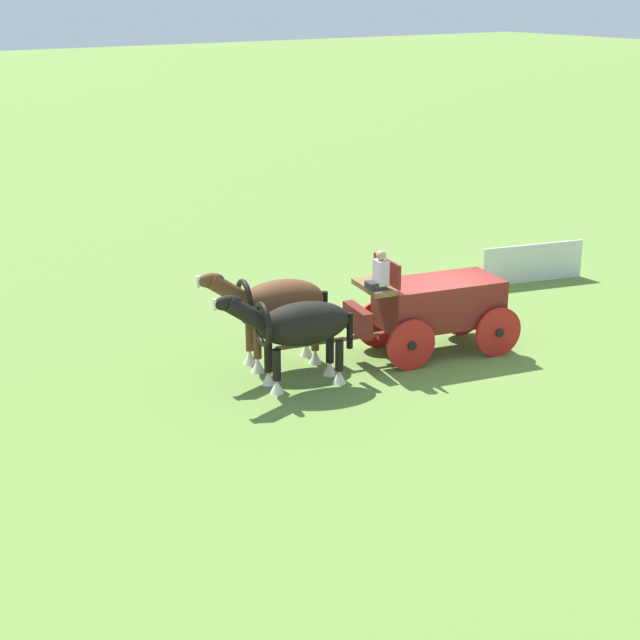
% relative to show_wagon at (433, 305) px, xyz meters
% --- Properties ---
extents(ground_plane, '(220.00, 220.00, 0.00)m').
position_rel_show_wagon_xyz_m(ground_plane, '(-0.14, 0.02, -1.16)').
color(ground_plane, olive).
extents(show_wagon, '(5.76, 2.35, 2.67)m').
position_rel_show_wagon_xyz_m(show_wagon, '(0.00, 0.00, 0.00)').
color(show_wagon, maroon).
rests_on(show_wagon, ground).
extents(draft_horse_near, '(3.05, 1.33, 2.18)m').
position_rel_show_wagon_xyz_m(draft_horse_near, '(3.65, -0.10, 0.16)').
color(draft_horse_near, black).
rests_on(draft_horse_near, ground).
extents(draft_horse_off, '(2.98, 1.36, 2.30)m').
position_rel_show_wagon_xyz_m(draft_horse_off, '(3.38, -1.37, 0.26)').
color(draft_horse_off, brown).
rests_on(draft_horse_off, ground).
extents(sponsor_banner, '(3.11, 0.85, 1.10)m').
position_rel_show_wagon_xyz_m(sponsor_banner, '(-6.14, -2.82, -0.61)').
color(sponsor_banner, silver).
rests_on(sponsor_banner, ground).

